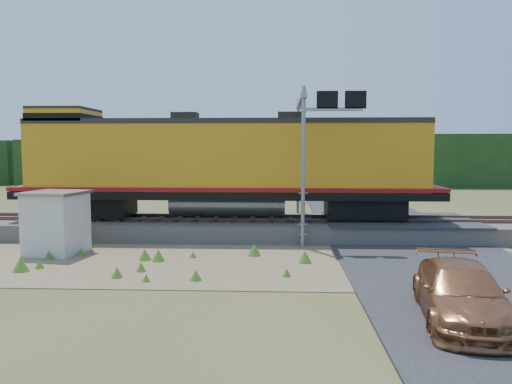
{
  "coord_description": "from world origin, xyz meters",
  "views": [
    {
      "loc": [
        1.26,
        -17.89,
        4.23
      ],
      "look_at": [
        0.29,
        3.0,
        2.4
      ],
      "focal_mm": 35.0,
      "sensor_mm": 36.0,
      "label": 1
    }
  ],
  "objects_px": {
    "locomotive": "(221,163)",
    "signal_gantry": "(309,129)",
    "car": "(461,293)",
    "shed": "(56,222)"
  },
  "relations": [
    {
      "from": "locomotive",
      "to": "signal_gantry",
      "type": "bearing_deg",
      "value": -9.01
    },
    {
      "from": "signal_gantry",
      "to": "locomotive",
      "type": "bearing_deg",
      "value": 170.99
    },
    {
      "from": "locomotive",
      "to": "car",
      "type": "xyz_separation_m",
      "value": [
        7.25,
        -11.75,
        -2.84
      ]
    },
    {
      "from": "locomotive",
      "to": "signal_gantry",
      "type": "relative_size",
      "value": 2.96
    },
    {
      "from": "locomotive",
      "to": "car",
      "type": "relative_size",
      "value": 4.22
    },
    {
      "from": "signal_gantry",
      "to": "car",
      "type": "xyz_separation_m",
      "value": [
        3.11,
        -11.09,
        -4.45
      ]
    },
    {
      "from": "locomotive",
      "to": "signal_gantry",
      "type": "distance_m",
      "value": 4.5
    },
    {
      "from": "shed",
      "to": "car",
      "type": "height_order",
      "value": "shed"
    },
    {
      "from": "signal_gantry",
      "to": "car",
      "type": "distance_m",
      "value": 12.35
    },
    {
      "from": "shed",
      "to": "locomotive",
      "type": "bearing_deg",
      "value": 45.38
    }
  ]
}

